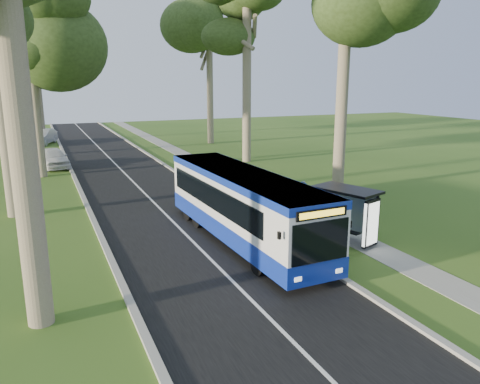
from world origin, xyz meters
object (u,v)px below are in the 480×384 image
(car_silver, at_px, (42,137))
(bus_shelter, at_px, (354,206))
(litter_bin, at_px, (283,217))
(bus, at_px, (243,206))
(bus_stop_sign, at_px, (303,208))
(car_white, at_px, (54,158))

(car_silver, bearing_deg, bus_shelter, -54.03)
(litter_bin, xyz_separation_m, car_silver, (-9.55, 34.87, 0.32))
(bus, distance_m, litter_bin, 2.87)
(bus_shelter, xyz_separation_m, car_silver, (-11.11, 38.02, -0.81))
(bus, height_order, car_silver, bus)
(bus_stop_sign, distance_m, car_white, 24.63)
(bus_stop_sign, relative_size, car_white, 0.61)
(bus_stop_sign, xyz_separation_m, bus_shelter, (2.22, -0.34, -0.10))
(car_silver, bearing_deg, bus, -59.18)
(litter_bin, bearing_deg, bus_shelter, -63.65)
(bus_stop_sign, relative_size, bus_shelter, 0.93)
(bus, bearing_deg, bus_stop_sign, -46.76)
(car_white, bearing_deg, litter_bin, -73.51)
(bus_stop_sign, relative_size, car_silver, 0.57)
(litter_bin, height_order, car_silver, car_silver)
(bus, relative_size, litter_bin, 11.64)
(car_white, bearing_deg, car_silver, 84.48)
(car_white, bearing_deg, bus, -80.40)
(litter_bin, relative_size, car_silver, 0.20)
(car_silver, bearing_deg, car_white, -68.34)
(bus_stop_sign, height_order, car_silver, bus_stop_sign)
(bus_stop_sign, xyz_separation_m, litter_bin, (0.66, 2.80, -1.24))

